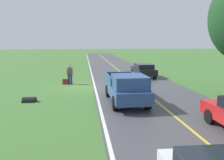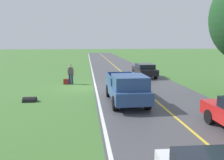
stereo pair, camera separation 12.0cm
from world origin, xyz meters
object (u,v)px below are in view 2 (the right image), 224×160
Objects in this scene: hitchhiker_walking at (71,73)px; suitcase_carried at (66,82)px; pickup_truck_passing at (127,87)px; sedan_near_oncoming at (144,70)px.

hitchhiker_walking is 0.86m from suitcase_carried.
suitcase_carried is (0.42, 0.09, -0.74)m from hitchhiker_walking.
pickup_truck_passing is 11.07m from sedan_near_oncoming.
pickup_truck_passing reaches higher than hitchhiker_walking.
suitcase_carried is 8.69m from sedan_near_oncoming.
suitcase_carried is 0.09× the size of pickup_truck_passing.
sedan_near_oncoming is at bearing -155.34° from hitchhiker_walking.
hitchhiker_walking is 0.32× the size of pickup_truck_passing.
pickup_truck_passing is at bearing 30.32° from suitcase_carried.
pickup_truck_passing reaches higher than suitcase_carried.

